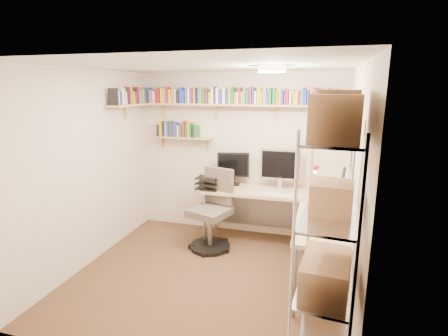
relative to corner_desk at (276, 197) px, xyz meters
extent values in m
plane|color=#4E3021|center=(-0.70, -0.92, -0.80)|extent=(3.20, 3.20, 0.00)
cube|color=beige|center=(-0.70, 0.58, 0.45)|extent=(3.20, 0.04, 2.50)
cube|color=beige|center=(-2.30, -0.92, 0.45)|extent=(0.04, 3.00, 2.50)
cube|color=beige|center=(0.90, -0.92, 0.45)|extent=(0.04, 3.00, 2.50)
cube|color=beige|center=(-0.70, -2.42, 0.45)|extent=(3.20, 0.04, 2.50)
cube|color=white|center=(-0.70, -0.92, 1.70)|extent=(3.20, 3.00, 0.04)
cube|color=white|center=(0.89, -0.37, 0.75)|extent=(0.01, 0.30, 0.42)
cube|color=beige|center=(0.89, -0.77, 0.70)|extent=(0.01, 0.28, 0.38)
cylinder|color=#FFEAC6|center=(0.00, -0.72, 1.66)|extent=(0.30, 0.30, 0.06)
cube|color=tan|center=(-0.70, 0.46, 1.22)|extent=(3.05, 0.25, 0.03)
cube|color=tan|center=(-2.18, 0.03, 1.22)|extent=(0.25, 1.00, 0.03)
cube|color=tan|center=(-1.55, 0.48, 0.70)|extent=(0.95, 0.20, 0.02)
cube|color=tan|center=(-1.90, 0.52, 1.15)|extent=(0.03, 0.20, 0.20)
cube|color=tan|center=(-1.00, 0.52, 1.15)|extent=(0.03, 0.20, 0.20)
cube|color=tan|center=(-0.10, 0.52, 1.15)|extent=(0.03, 0.20, 0.20)
cube|color=tan|center=(0.60, 0.52, 1.15)|extent=(0.03, 0.20, 0.20)
cube|color=#2131AF|center=(-2.17, 0.46, 1.34)|extent=(0.02, 0.11, 0.21)
cube|color=teal|center=(-2.13, 0.46, 1.35)|extent=(0.02, 0.13, 0.23)
cube|color=#2131AF|center=(-2.09, 0.46, 1.35)|extent=(0.04, 0.12, 0.23)
cube|color=gray|center=(-2.04, 0.46, 1.33)|extent=(0.04, 0.15, 0.19)
cube|color=white|center=(-1.99, 0.46, 1.32)|extent=(0.03, 0.14, 0.18)
cube|color=#A71628|center=(-1.95, 0.46, 1.33)|extent=(0.03, 0.13, 0.19)
cube|color=#A71628|center=(-1.91, 0.46, 1.35)|extent=(0.04, 0.13, 0.23)
cube|color=gold|center=(-1.85, 0.46, 1.35)|extent=(0.04, 0.13, 0.23)
cube|color=gray|center=(-1.81, 0.46, 1.35)|extent=(0.04, 0.12, 0.23)
cube|color=#A71628|center=(-1.77, 0.46, 1.36)|extent=(0.04, 0.12, 0.24)
cube|color=gold|center=(-1.72, 0.46, 1.34)|extent=(0.04, 0.13, 0.20)
cube|color=gray|center=(-1.67, 0.46, 1.35)|extent=(0.04, 0.11, 0.23)
cube|color=white|center=(-1.63, 0.46, 1.34)|extent=(0.03, 0.14, 0.21)
cube|color=black|center=(-1.59, 0.46, 1.33)|extent=(0.04, 0.15, 0.19)
cube|color=#2131AF|center=(-1.54, 0.46, 1.35)|extent=(0.04, 0.14, 0.24)
cube|color=#2131AF|center=(-1.50, 0.46, 1.33)|extent=(0.04, 0.14, 0.19)
cube|color=teal|center=(-1.46, 0.46, 1.33)|extent=(0.03, 0.12, 0.20)
cube|color=white|center=(-1.41, 0.46, 1.35)|extent=(0.03, 0.15, 0.23)
cube|color=#641A50|center=(-1.37, 0.46, 1.35)|extent=(0.04, 0.13, 0.23)
cube|color=gold|center=(-1.32, 0.46, 1.36)|extent=(0.03, 0.12, 0.24)
cube|color=black|center=(-1.29, 0.46, 1.35)|extent=(0.03, 0.14, 0.22)
cube|color=teal|center=(-1.25, 0.46, 1.34)|extent=(0.03, 0.12, 0.22)
cube|color=gray|center=(-1.22, 0.46, 1.36)|extent=(0.02, 0.15, 0.24)
cube|color=#236923|center=(-1.17, 0.46, 1.34)|extent=(0.04, 0.14, 0.22)
cube|color=#641A50|center=(-1.13, 0.46, 1.33)|extent=(0.04, 0.15, 0.19)
cube|color=gold|center=(-1.08, 0.46, 1.32)|extent=(0.04, 0.11, 0.17)
cube|color=white|center=(-1.04, 0.46, 1.35)|extent=(0.04, 0.11, 0.24)
cube|color=black|center=(-1.00, 0.46, 1.36)|extent=(0.03, 0.12, 0.25)
cube|color=white|center=(-0.96, 0.46, 1.35)|extent=(0.04, 0.13, 0.23)
cube|color=#2131AF|center=(-0.91, 0.46, 1.33)|extent=(0.04, 0.14, 0.19)
cube|color=white|center=(-0.86, 0.46, 1.34)|extent=(0.04, 0.13, 0.22)
cube|color=#2131AF|center=(-0.82, 0.46, 1.34)|extent=(0.03, 0.12, 0.21)
cube|color=gold|center=(-0.78, 0.46, 1.36)|extent=(0.03, 0.14, 0.24)
cube|color=#236923|center=(-0.73, 0.46, 1.36)|extent=(0.04, 0.15, 0.24)
cube|color=#B19421|center=(-0.69, 0.46, 1.32)|extent=(0.02, 0.14, 0.17)
cube|color=white|center=(-0.66, 0.46, 1.32)|extent=(0.03, 0.13, 0.17)
cube|color=#A71628|center=(-0.62, 0.46, 1.35)|extent=(0.03, 0.15, 0.24)
cube|color=gold|center=(-0.59, 0.46, 1.32)|extent=(0.02, 0.12, 0.17)
cube|color=teal|center=(-0.56, 0.46, 1.35)|extent=(0.03, 0.12, 0.23)
cube|color=#236923|center=(-0.51, 0.46, 1.34)|extent=(0.04, 0.12, 0.21)
cube|color=#A71628|center=(-0.47, 0.46, 1.36)|extent=(0.03, 0.14, 0.24)
cube|color=#2131AF|center=(-0.43, 0.46, 1.35)|extent=(0.02, 0.14, 0.23)
cube|color=white|center=(-0.39, 0.46, 1.33)|extent=(0.03, 0.13, 0.19)
cube|color=gold|center=(-0.35, 0.46, 1.36)|extent=(0.04, 0.13, 0.25)
cube|color=gold|center=(-0.30, 0.46, 1.33)|extent=(0.02, 0.14, 0.18)
cube|color=gray|center=(-0.26, 0.46, 1.35)|extent=(0.04, 0.12, 0.23)
cube|color=#2131AF|center=(-0.22, 0.46, 1.34)|extent=(0.04, 0.13, 0.21)
cube|color=#236923|center=(-0.18, 0.46, 1.35)|extent=(0.03, 0.15, 0.23)
cube|color=#236923|center=(-0.13, 0.46, 1.35)|extent=(0.04, 0.12, 0.22)
cube|color=#B19421|center=(-0.08, 0.46, 1.33)|extent=(0.03, 0.14, 0.18)
cube|color=gold|center=(-0.04, 0.46, 1.35)|extent=(0.03, 0.12, 0.22)
cube|color=#2131AF|center=(-0.01, 0.46, 1.33)|extent=(0.03, 0.14, 0.19)
cube|color=#641A50|center=(0.03, 0.46, 1.34)|extent=(0.03, 0.12, 0.21)
cube|color=#A71628|center=(0.06, 0.46, 1.34)|extent=(0.03, 0.15, 0.20)
cube|color=white|center=(0.10, 0.46, 1.33)|extent=(0.03, 0.14, 0.19)
cube|color=gray|center=(0.14, 0.46, 1.34)|extent=(0.03, 0.13, 0.21)
cube|color=gold|center=(0.18, 0.46, 1.33)|extent=(0.04, 0.14, 0.18)
cube|color=#A71628|center=(0.23, 0.46, 1.33)|extent=(0.03, 0.12, 0.20)
cube|color=teal|center=(0.26, 0.46, 1.36)|extent=(0.03, 0.13, 0.24)
cube|color=#2131AF|center=(0.30, 0.46, 1.33)|extent=(0.04, 0.14, 0.20)
cube|color=#2131AF|center=(0.34, 0.46, 1.33)|extent=(0.03, 0.13, 0.20)
cube|color=gray|center=(0.38, 0.46, 1.33)|extent=(0.03, 0.15, 0.19)
cube|color=#A71628|center=(0.42, 0.46, 1.35)|extent=(0.04, 0.13, 0.24)
cube|color=#B19421|center=(0.47, 0.46, 1.33)|extent=(0.02, 0.13, 0.20)
cube|color=#B19421|center=(0.51, 0.46, 1.33)|extent=(0.04, 0.12, 0.20)
cube|color=#236923|center=(0.55, 0.46, 1.32)|extent=(0.03, 0.11, 0.18)
cube|color=#B19421|center=(0.59, 0.46, 1.35)|extent=(0.03, 0.14, 0.24)
cube|color=white|center=(0.63, 0.46, 1.32)|extent=(0.04, 0.11, 0.17)
cube|color=teal|center=(0.68, 0.46, 1.35)|extent=(0.04, 0.12, 0.23)
cube|color=#A71628|center=(0.73, 0.46, 1.34)|extent=(0.03, 0.14, 0.22)
cube|color=black|center=(-2.18, -0.40, 1.35)|extent=(0.15, 0.02, 0.23)
cube|color=white|center=(-2.18, -0.36, 1.33)|extent=(0.12, 0.04, 0.18)
cube|color=#2131AF|center=(-2.18, -0.31, 1.32)|extent=(0.13, 0.04, 0.18)
cube|color=white|center=(-2.18, -0.26, 1.35)|extent=(0.13, 0.04, 0.24)
cube|color=gray|center=(-2.18, -0.22, 1.35)|extent=(0.15, 0.03, 0.22)
cube|color=white|center=(-2.18, -0.18, 1.32)|extent=(0.11, 0.04, 0.18)
cube|color=black|center=(-2.18, -0.12, 1.35)|extent=(0.11, 0.04, 0.22)
cube|color=#A71628|center=(-2.18, -0.07, 1.35)|extent=(0.14, 0.03, 0.24)
cube|color=#B19421|center=(-2.18, -0.03, 1.36)|extent=(0.12, 0.03, 0.25)
cube|color=#236923|center=(-2.18, 0.00, 1.36)|extent=(0.12, 0.03, 0.25)
cube|color=gold|center=(-2.18, 0.04, 1.32)|extent=(0.12, 0.03, 0.18)
cube|color=#A71628|center=(-2.18, 0.08, 1.32)|extent=(0.13, 0.03, 0.17)
cube|color=black|center=(-2.18, 0.12, 1.34)|extent=(0.11, 0.04, 0.22)
cube|color=#A71628|center=(-2.18, 0.17, 1.36)|extent=(0.12, 0.03, 0.24)
cube|color=teal|center=(-2.18, 0.21, 1.33)|extent=(0.13, 0.03, 0.20)
cube|color=teal|center=(-2.18, 0.25, 1.33)|extent=(0.11, 0.04, 0.20)
cube|color=#B19421|center=(-2.18, 0.30, 1.34)|extent=(0.15, 0.02, 0.22)
cube|color=#236923|center=(-2.18, 0.34, 1.34)|extent=(0.14, 0.03, 0.21)
cube|color=#A71628|center=(-2.18, 0.38, 1.34)|extent=(0.12, 0.02, 0.22)
cube|color=gray|center=(-2.18, 0.41, 1.35)|extent=(0.12, 0.02, 0.24)
cube|color=teal|center=(-2.18, 0.46, 1.34)|extent=(0.13, 0.03, 0.20)
cube|color=black|center=(-1.96, 0.48, 0.80)|extent=(0.04, 0.12, 0.18)
cube|color=#B19421|center=(-1.91, 0.48, 0.83)|extent=(0.04, 0.13, 0.24)
cube|color=black|center=(-1.86, 0.48, 0.83)|extent=(0.02, 0.13, 0.23)
cube|color=gray|center=(-1.82, 0.48, 0.83)|extent=(0.04, 0.12, 0.23)
cube|color=#2131AF|center=(-1.78, 0.48, 0.83)|extent=(0.03, 0.14, 0.24)
cube|color=#236923|center=(-1.74, 0.48, 0.83)|extent=(0.03, 0.12, 0.24)
cube|color=#641A50|center=(-1.70, 0.48, 0.81)|extent=(0.03, 0.12, 0.20)
cube|color=#2131AF|center=(-1.66, 0.48, 0.82)|extent=(0.04, 0.13, 0.22)
cube|color=white|center=(-1.62, 0.48, 0.80)|extent=(0.02, 0.11, 0.18)
cube|color=#236923|center=(-1.58, 0.48, 0.81)|extent=(0.04, 0.13, 0.19)
cube|color=#A71628|center=(-1.53, 0.48, 0.83)|extent=(0.04, 0.14, 0.25)
cube|color=#236923|center=(-1.48, 0.48, 0.81)|extent=(0.03, 0.11, 0.20)
cube|color=gold|center=(-1.44, 0.48, 0.83)|extent=(0.02, 0.13, 0.24)
cube|color=#236923|center=(-1.41, 0.48, 0.82)|extent=(0.03, 0.14, 0.22)
cube|color=black|center=(-1.36, 0.48, 0.80)|extent=(0.04, 0.13, 0.18)
cube|color=#236923|center=(-1.31, 0.48, 0.80)|extent=(0.04, 0.14, 0.18)
cube|color=#D6B88B|center=(-0.05, 0.26, -0.01)|extent=(2.08, 0.66, 0.04)
cube|color=#D6B88B|center=(0.66, -0.76, -0.01)|extent=(0.66, 1.43, 0.04)
cylinder|color=gray|center=(-1.04, -0.01, -0.42)|extent=(0.04, 0.04, 0.77)
cylinder|color=gray|center=(-1.04, 0.54, -0.42)|extent=(0.04, 0.04, 0.77)
cylinder|color=gray|center=(0.94, 0.54, -0.42)|extent=(0.04, 0.04, 0.77)
cylinder|color=gray|center=(0.39, -1.41, -0.42)|extent=(0.04, 0.04, 0.77)
cylinder|color=gray|center=(0.94, -1.41, -0.42)|extent=(0.04, 0.04, 0.77)
cube|color=gray|center=(-0.05, 0.55, -0.36)|extent=(1.97, 0.02, 0.60)
cube|color=silver|center=(0.00, 0.40, 0.37)|extent=(0.60, 0.03, 0.46)
cube|color=black|center=(0.00, 0.37, 0.37)|extent=(0.54, 0.00, 0.40)
cube|color=black|center=(-0.71, 0.40, 0.33)|extent=(0.48, 0.03, 0.37)
cube|color=black|center=(0.81, -0.70, 0.35)|extent=(0.03, 0.64, 0.42)
cube|color=silver|center=(0.79, -0.70, 0.35)|extent=(0.00, 0.57, 0.36)
cube|color=white|center=(0.00, 0.07, 0.02)|extent=(0.46, 0.14, 0.02)
cube|color=white|center=(0.50, -0.70, 0.02)|extent=(0.14, 0.44, 0.02)
cylinder|color=#A11E0D|center=(0.50, 0.26, 0.02)|extent=(0.11, 0.11, 0.02)
cylinder|color=#A11E0D|center=(0.50, 0.26, 0.19)|extent=(0.03, 0.03, 0.31)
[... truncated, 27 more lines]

